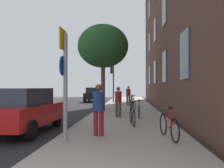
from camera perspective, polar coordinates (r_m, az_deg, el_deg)
ground_plane at (r=17.39m, az=-7.90°, el=-6.31°), size 41.80×41.80×0.00m
road_asphalt at (r=17.95m, az=-14.50°, el=-6.11°), size 7.00×38.00×0.01m
sidewalk at (r=16.99m, az=3.78°, el=-6.25°), size 4.20×38.00×0.12m
sign_post at (r=6.51m, az=-11.92°, el=1.90°), size 0.15×0.60×3.20m
traffic_light at (r=23.08m, az=0.11°, el=1.78°), size 0.43×0.24×3.80m
tree_near at (r=15.21m, az=-2.28°, el=9.45°), size 3.37×3.37×5.71m
bicycle_0 at (r=7.10m, az=14.13°, el=-10.23°), size 0.45×1.74×0.97m
bicycle_1 at (r=9.38m, az=5.17°, el=-7.96°), size 0.42×1.70×0.97m
bicycle_2 at (r=11.78m, az=6.86°, el=-6.63°), size 0.42×1.64×0.91m
bicycle_3 at (r=14.16m, az=4.96°, el=-5.56°), size 0.42×1.62×0.96m
bicycle_4 at (r=16.55m, az=5.25°, el=-4.88°), size 0.52×1.59×0.96m
bicycle_5 at (r=18.95m, az=5.15°, el=-4.38°), size 0.44×1.61×0.95m
pedestrian_0 at (r=7.24m, az=-3.41°, el=-5.63°), size 0.52×0.52×1.64m
pedestrian_1 at (r=11.71m, az=1.60°, el=-4.01°), size 0.48×0.48×1.57m
pedestrian_2 at (r=19.32m, az=4.15°, el=-2.58°), size 0.52×0.52×1.67m
car_0 at (r=8.94m, az=-21.66°, el=-6.06°), size 2.05×3.99×1.62m
car_1 at (r=26.01m, az=-4.44°, el=-2.64°), size 1.95×4.26×1.62m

